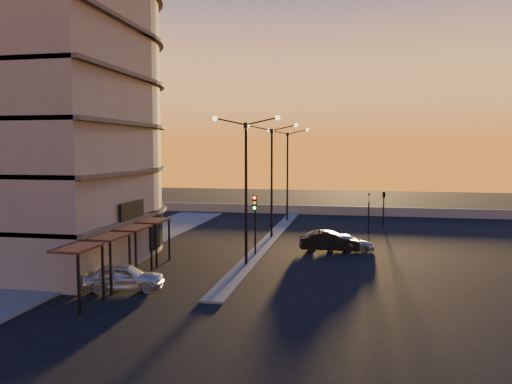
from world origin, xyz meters
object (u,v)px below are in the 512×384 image
at_px(traffic_light_main, 255,215).
at_px(car_hatchback, 124,277).
at_px(car_sedan, 330,241).
at_px(streetlamp_mid, 272,171).
at_px(car_wagon, 347,243).

distance_m(traffic_light_main, car_hatchback, 11.04).
bearing_deg(traffic_light_main, car_sedan, 29.45).
bearing_deg(traffic_light_main, streetlamp_mid, 90.00).
bearing_deg(car_sedan, car_wagon, -83.99).
height_order(car_hatchback, car_sedan, car_sedan).
relative_size(traffic_light_main, car_hatchback, 1.02).
xyz_separation_m(traffic_light_main, car_hatchback, (-5.17, -9.51, -2.18)).
xyz_separation_m(streetlamp_mid, traffic_light_main, (0.00, -7.13, -2.70)).
height_order(traffic_light_main, car_sedan, traffic_light_main).
bearing_deg(car_sedan, car_hatchback, 131.94).
bearing_deg(car_wagon, traffic_light_main, 117.50).
bearing_deg(car_hatchback, streetlamp_mid, -32.04).
relative_size(traffic_light_main, car_sedan, 0.97).
relative_size(streetlamp_mid, traffic_light_main, 2.24).
distance_m(car_hatchback, car_wagon, 17.02).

